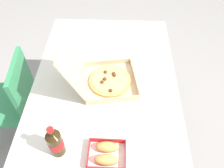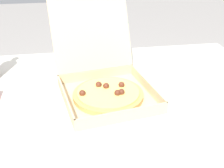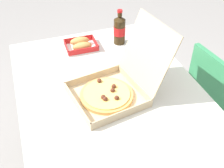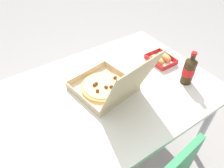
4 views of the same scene
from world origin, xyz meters
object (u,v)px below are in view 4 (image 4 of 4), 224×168
Objects in this scene: paper_menu at (129,49)px; cola_bottle at (189,70)px; pizza_box_open at (108,86)px; bread_side_box at (161,59)px.

cola_bottle is at bearing 85.41° from paper_menu.
bread_side_box is at bearing -174.16° from pizza_box_open.
cola_bottle is (-0.46, 0.20, 0.04)m from pizza_box_open.
paper_menu is (-0.39, -0.30, -0.05)m from pizza_box_open.
pizza_box_open is 2.22× the size of cola_bottle.
pizza_box_open is at bearing 5.84° from bread_side_box.
pizza_box_open is 2.59× the size of bread_side_box.
cola_bottle is (0.02, 0.25, 0.07)m from bread_side_box.
pizza_box_open is 2.37× the size of paper_menu.
paper_menu is (0.09, -0.25, -0.02)m from bread_side_box.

